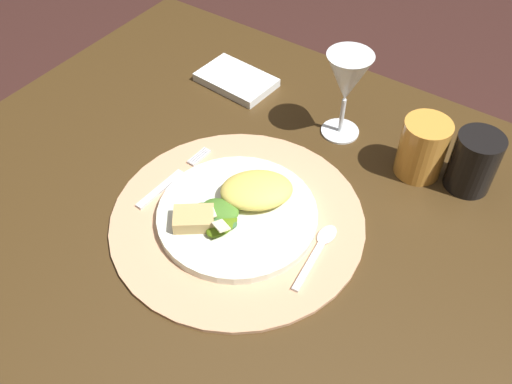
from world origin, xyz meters
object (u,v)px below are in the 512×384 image
at_px(dining_table, 267,270).
at_px(fork, 171,180).
at_px(wine_glass, 347,80).
at_px(amber_tumbler, 422,148).
at_px(dark_tumbler, 474,162).
at_px(dinner_plate, 237,215).
at_px(spoon, 320,246).
at_px(napkin, 236,80).

relative_size(dining_table, fork, 6.88).
xyz_separation_m(wine_glass, amber_tumbler, (0.15, -0.01, -0.06)).
height_order(fork, amber_tumbler, amber_tumbler).
bearing_deg(dining_table, amber_tumbler, 54.88).
bearing_deg(amber_tumbler, dark_tumbler, 11.53).
bearing_deg(amber_tumbler, fork, -141.15).
height_order(dinner_plate, dark_tumbler, dark_tumbler).
bearing_deg(spoon, dinner_plate, -169.64).
distance_m(fork, wine_glass, 0.33).
height_order(dinner_plate, fork, dinner_plate).
distance_m(dinner_plate, napkin, 0.35).
height_order(fork, napkin, napkin).
height_order(spoon, wine_glass, wine_glass).
relative_size(dinner_plate, amber_tumbler, 2.42).
bearing_deg(wine_glass, amber_tumbler, -5.18).
bearing_deg(dining_table, dinner_plate, -125.59).
relative_size(dining_table, napkin, 7.89).
bearing_deg(amber_tumbler, napkin, 176.08).
relative_size(dining_table, amber_tumbler, 11.35).
distance_m(dining_table, fork, 0.23).
distance_m(spoon, dark_tumbler, 0.28).
bearing_deg(dining_table, napkin, 134.38).
distance_m(napkin, dark_tumbler, 0.47).
height_order(dinner_plate, wine_glass, wine_glass).
xyz_separation_m(dining_table, dark_tumbler, (0.23, 0.23, 0.20)).
bearing_deg(napkin, dinner_plate, -53.79).
height_order(napkin, amber_tumbler, amber_tumbler).
xyz_separation_m(amber_tumbler, dark_tumbler, (0.08, 0.02, -0.00)).
xyz_separation_m(fork, dark_tumbler, (0.40, 0.27, 0.04)).
bearing_deg(dining_table, spoon, -9.51).
relative_size(dinner_plate, spoon, 1.86).
xyz_separation_m(wine_glass, dark_tumbler, (0.23, 0.00, -0.06)).
xyz_separation_m(dinner_plate, fork, (-0.13, 0.00, -0.00)).
height_order(dining_table, amber_tumbler, amber_tumbler).
xyz_separation_m(dining_table, wine_glass, (0.00, 0.23, 0.27)).
height_order(dining_table, napkin, napkin).
xyz_separation_m(fork, wine_glass, (0.16, 0.27, 0.10)).
height_order(dinner_plate, spoon, dinner_plate).
bearing_deg(wine_glass, napkin, 176.89).
xyz_separation_m(dinner_plate, dark_tumbler, (0.26, 0.27, 0.04)).
bearing_deg(napkin, wine_glass, -3.11).
relative_size(napkin, dark_tumbler, 1.46).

